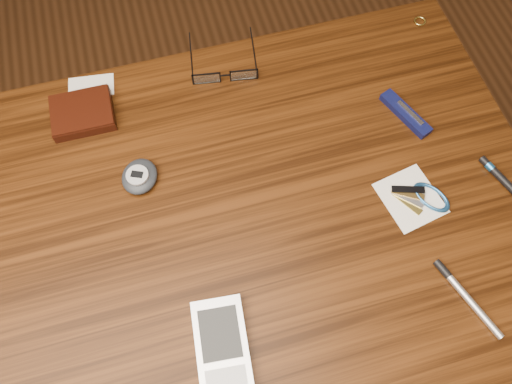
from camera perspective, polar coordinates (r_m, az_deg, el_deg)
The scene contains 11 objects.
ground at distance 1.46m, azimuth -2.24°, elevation -15.38°, with size 3.80×3.80×0.00m, color #472814.
desk at distance 0.82m, azimuth -3.85°, elevation -7.73°, with size 1.00×0.70×0.75m.
wallet_and_card at distance 0.86m, azimuth -19.21°, elevation 8.58°, with size 0.11×0.12×0.02m.
eyeglasses at distance 0.86m, azimuth -3.57°, elevation 13.32°, with size 0.13×0.13×0.02m.
gold_ring at distance 0.99m, azimuth 18.22°, elevation 18.06°, with size 0.02×0.02×0.00m, color #CCB95A.
pda_phone at distance 0.68m, azimuth -3.91°, elevation -17.22°, with size 0.08×0.13×0.02m.
pedometer at distance 0.77m, azimuth -13.18°, elevation 1.75°, with size 0.07×0.08×0.03m.
notepad_keys at distance 0.79m, azimuth 18.33°, elevation -0.58°, with size 0.11×0.10×0.01m.
pocket_knife at distance 0.85m, azimuth 16.73°, elevation 8.58°, with size 0.06×0.10×0.01m.
silver_pen at distance 0.75m, azimuth 22.51°, elevation -10.52°, with size 0.05×0.12×0.01m.
black_blue_pen at distance 0.85m, azimuth 26.08°, elevation 1.60°, with size 0.04×0.08×0.01m.
Camera 1 is at (-0.01, -0.25, 1.43)m, focal length 35.00 mm.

